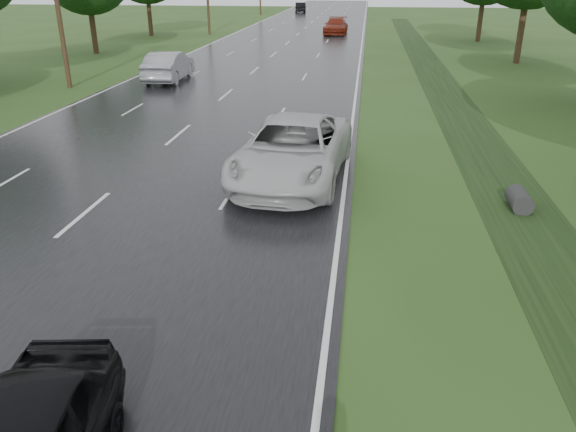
# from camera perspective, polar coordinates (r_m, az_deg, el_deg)

# --- Properties ---
(road) EXTENTS (14.00, 180.00, 0.04)m
(road) POSITION_cam_1_polar(r_m,az_deg,el_deg) (50.66, -0.53, 16.79)
(road) COLOR black
(road) RESTS_ON ground
(edge_stripe_east) EXTENTS (0.12, 180.00, 0.01)m
(edge_stripe_east) POSITION_cam_1_polar(r_m,az_deg,el_deg) (50.15, 7.46, 16.56)
(edge_stripe_east) COLOR silver
(edge_stripe_east) RESTS_ON road
(edge_stripe_west) EXTENTS (0.12, 180.00, 0.01)m
(edge_stripe_west) POSITION_cam_1_polar(r_m,az_deg,el_deg) (52.04, -8.23, 16.77)
(edge_stripe_west) COLOR silver
(edge_stripe_west) RESTS_ON road
(center_line) EXTENTS (0.12, 180.00, 0.01)m
(center_line) POSITION_cam_1_polar(r_m,az_deg,el_deg) (50.66, -0.53, 16.82)
(center_line) COLOR silver
(center_line) RESTS_ON road
(drainage_ditch) EXTENTS (2.20, 120.00, 0.56)m
(drainage_ditch) POSITION_cam_1_polar(r_m,az_deg,el_deg) (24.61, 17.78, 8.58)
(drainage_ditch) COLOR black
(drainage_ditch) RESTS_ON ground
(white_pickup) EXTENTS (3.52, 6.80, 1.83)m
(white_pickup) POSITION_cam_1_polar(r_m,az_deg,el_deg) (17.15, 0.48, 6.72)
(white_pickup) COLOR #BBBBBB
(white_pickup) RESTS_ON road
(silver_sedan) EXTENTS (2.01, 5.23, 1.70)m
(silver_sedan) POSITION_cam_1_polar(r_m,az_deg,el_deg) (34.65, -12.03, 14.66)
(silver_sedan) COLOR gray
(silver_sedan) RESTS_ON road
(far_car_red) EXTENTS (2.45, 5.64, 1.62)m
(far_car_red) POSITION_cam_1_polar(r_m,az_deg,el_deg) (61.63, 4.88, 18.67)
(far_car_red) COLOR maroon
(far_car_red) RESTS_ON road
(far_car_dark) EXTENTS (2.29, 4.85, 1.54)m
(far_car_dark) POSITION_cam_1_polar(r_m,az_deg,el_deg) (96.66, 1.26, 20.42)
(far_car_dark) COLOR black
(far_car_dark) RESTS_ON road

